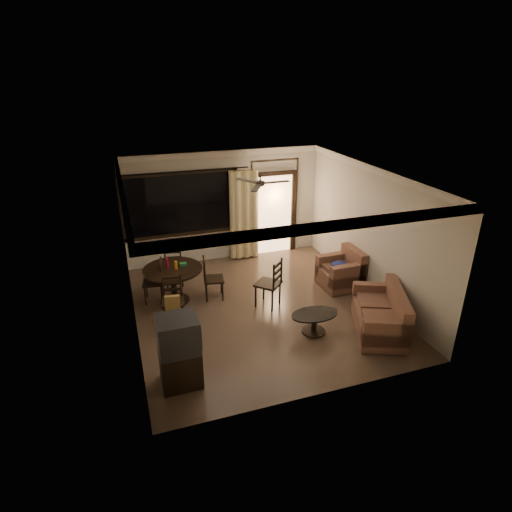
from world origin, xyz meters
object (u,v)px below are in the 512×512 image
object	(u,v)px
dining_chair_west	(154,289)
tv_cabinet	(179,351)
coffee_table	(314,320)
armchair	(342,272)
dining_chair_north	(175,273)
sofa	(382,316)
side_chair	(269,292)
dining_chair_south	(174,309)
dining_chair_east	(213,286)
dining_table	(173,275)

from	to	relation	value
dining_chair_west	tv_cabinet	world-z (taller)	tv_cabinet
coffee_table	armchair	bearing A→B (deg)	46.62
tv_cabinet	dining_chair_north	bearing A→B (deg)	82.56
dining_chair_west	sofa	bearing A→B (deg)	66.48
side_chair	dining_chair_north	bearing A→B (deg)	-87.32
dining_chair_west	sofa	world-z (taller)	dining_chair_west
dining_chair_south	tv_cabinet	distance (m)	1.84
dining_chair_west	dining_chair_east	world-z (taller)	same
dining_table	sofa	world-z (taller)	dining_table
dining_chair_south	armchair	xyz separation A→B (m)	(3.88, 0.32, 0.05)
dining_table	tv_cabinet	distance (m)	2.67
dining_chair_south	tv_cabinet	world-z (taller)	tv_cabinet
dining_chair_east	dining_chair_south	bearing A→B (deg)	135.70
dining_table	side_chair	distance (m)	2.04
dining_chair_north	coffee_table	xyz separation A→B (m)	(2.19, -2.81, -0.01)
dining_chair_west	side_chair	size ratio (longest dim) A/B	0.89
dining_chair_west	side_chair	world-z (taller)	side_chair
dining_chair_east	dining_chair_south	distance (m)	1.20
dining_chair_east	armchair	world-z (taller)	dining_chair_east
dining_chair_west	coffee_table	world-z (taller)	dining_chair_west
armchair	coffee_table	distance (m)	2.07
dining_chair_east	coffee_table	xyz separation A→B (m)	(1.49, -1.90, -0.01)
dining_chair_south	dining_table	bearing A→B (deg)	89.90
dining_chair_east	side_chair	world-z (taller)	side_chair
dining_table	dining_chair_west	world-z (taller)	dining_table
tv_cabinet	sofa	bearing A→B (deg)	3.35
sofa	armchair	world-z (taller)	armchair
coffee_table	side_chair	distance (m)	1.31
dining_chair_north	tv_cabinet	xyz separation A→B (m)	(-0.43, -3.43, 0.31)
armchair	dining_chair_west	bearing A→B (deg)	169.82
dining_chair_west	sofa	distance (m)	4.69
dining_chair_east	side_chair	size ratio (longest dim) A/B	0.89
dining_chair_east	side_chair	distance (m)	1.23
sofa	side_chair	size ratio (longest dim) A/B	1.65
tv_cabinet	armchair	distance (m)	4.57
dining_chair_south	side_chair	size ratio (longest dim) A/B	0.89
dining_chair_south	armchair	world-z (taller)	dining_chair_south
dining_chair_north	side_chair	xyz separation A→B (m)	(1.72, -1.59, 0.03)
dining_chair_east	side_chair	bearing A→B (deg)	-114.41
sofa	side_chair	xyz separation A→B (m)	(-1.70, 1.59, -0.02)
dining_chair_south	sofa	size ratio (longest dim) A/B	0.54
dining_chair_north	side_chair	distance (m)	2.34
dining_table	dining_chair_north	distance (m)	0.85
dining_chair_south	dining_chair_north	world-z (taller)	same
tv_cabinet	armchair	bearing A→B (deg)	27.42
dining_chair_east	dining_chair_south	world-z (taller)	same
dining_chair_west	dining_chair_east	size ratio (longest dim) A/B	1.00
dining_table	coffee_table	distance (m)	3.10
dining_chair_east	dining_chair_south	size ratio (longest dim) A/B	1.00
dining_chair_east	dining_chair_north	distance (m)	1.15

